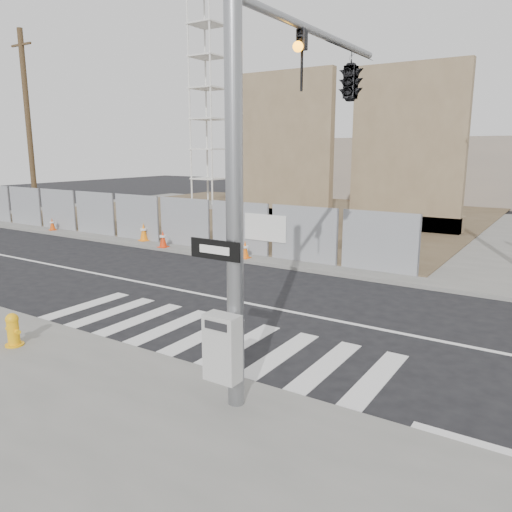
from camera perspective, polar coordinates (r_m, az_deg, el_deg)
The scene contains 13 objects.
ground at distance 13.33m, azimuth 0.78°, elevation -5.78°, with size 100.00×100.00×0.00m, color black.
sidewalk_far at distance 25.97m, azimuth 17.40°, elevation 2.59°, with size 50.00×20.00×0.12m, color slate.
signal_pole at distance 9.71m, azimuth 7.21°, elevation 16.09°, with size 0.96×5.87×7.00m.
chain_link_fence at distance 23.17m, azimuth -13.82°, elevation 4.36°, with size 24.60×0.04×2.00m, color gray.
concrete_wall_left at distance 27.52m, azimuth 2.92°, elevation 10.57°, with size 6.00×1.30×8.00m.
concrete_wall_right at distance 25.89m, azimuth 16.84°, elevation 9.99°, with size 5.50×1.30×8.00m.
crane_tower at distance 35.60m, azimuth -5.53°, elevation 19.98°, with size 2.60×2.60×18.15m.
utility_pole_left at distance 29.61m, azimuth -24.54°, elevation 13.18°, with size 1.60×0.28×10.00m.
fire_hydrant at distance 11.49m, azimuth -26.02°, elevation -7.57°, with size 0.44×0.43×0.70m.
traffic_cone_a at distance 27.08m, azimuth -22.26°, elevation 3.40°, with size 0.42×0.42×0.63m.
traffic_cone_b at distance 22.67m, azimuth -12.72°, elevation 2.69°, with size 0.51×0.51×0.80m.
traffic_cone_c at distance 20.98m, azimuth -10.59°, elevation 1.94°, with size 0.40×0.40×0.72m.
traffic_cone_d at distance 18.55m, azimuth -1.26°, elevation 0.74°, with size 0.36×0.36×0.67m.
Camera 1 is at (6.72, -10.77, 4.08)m, focal length 35.00 mm.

